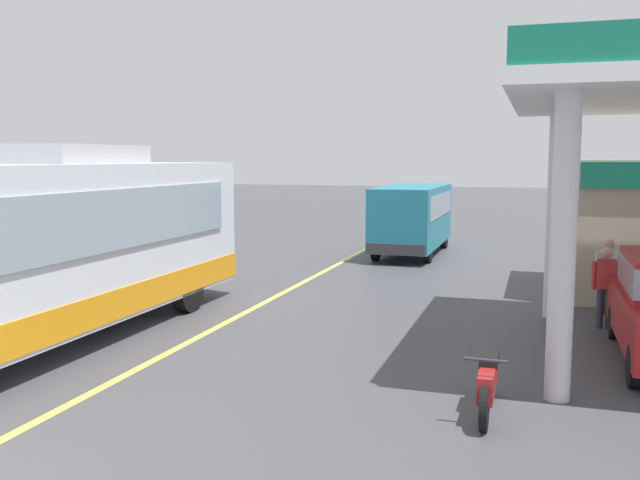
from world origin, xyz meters
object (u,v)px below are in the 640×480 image
object	(u,v)px
coach_bus_main	(44,253)
pedestrian_by_shop	(608,272)
motorcycle_parked_forecourt	(488,381)
minibus_opposing_lane	(413,213)
pedestrian_near_pump	(606,283)

from	to	relation	value
coach_bus_main	pedestrian_by_shop	world-z (taller)	coach_bus_main
coach_bus_main	pedestrian_by_shop	distance (m)	11.71
motorcycle_parked_forecourt	coach_bus_main	bearing A→B (deg)	172.58
motorcycle_parked_forecourt	pedestrian_by_shop	bearing A→B (deg)	73.48
minibus_opposing_lane	pedestrian_by_shop	size ratio (longest dim) A/B	3.69
minibus_opposing_lane	pedestrian_near_pump	xyz separation A→B (m)	(5.64, -9.72, -0.54)
coach_bus_main	motorcycle_parked_forecourt	size ratio (longest dim) A/B	6.13
motorcycle_parked_forecourt	pedestrian_near_pump	xyz separation A→B (m)	(1.91, 5.54, 0.49)
pedestrian_near_pump	coach_bus_main	bearing A→B (deg)	-155.48
coach_bus_main	pedestrian_near_pump	world-z (taller)	coach_bus_main
coach_bus_main	motorcycle_parked_forecourt	xyz separation A→B (m)	(7.97, -1.04, -1.28)
coach_bus_main	motorcycle_parked_forecourt	world-z (taller)	coach_bus_main
minibus_opposing_lane	motorcycle_parked_forecourt	world-z (taller)	minibus_opposing_lane
minibus_opposing_lane	motorcycle_parked_forecourt	xyz separation A→B (m)	(3.73, -15.27, -1.03)
motorcycle_parked_forecourt	pedestrian_by_shop	distance (m)	7.33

